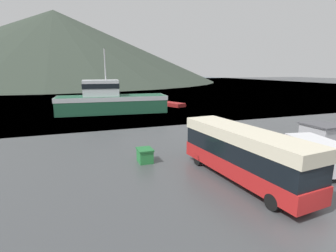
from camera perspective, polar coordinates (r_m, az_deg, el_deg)
ground_plane at (r=14.06m, az=31.31°, el=-20.13°), size 400.00×400.00×0.00m
water_surface at (r=151.55m, az=-16.39°, el=9.00°), size 240.00×240.00×0.00m
hill_backdrop at (r=181.66m, az=-23.22°, el=15.64°), size 193.49×193.49×42.16m
tour_bus at (r=17.56m, az=15.97°, el=-5.51°), size 3.42×10.55×3.42m
delivery_van at (r=21.40m, az=28.36°, el=-5.15°), size 3.10×6.03×2.41m
fishing_boat at (r=44.97m, az=-12.42°, el=5.50°), size 18.26×6.80×10.38m
storage_bin at (r=20.65m, az=-5.05°, el=-6.37°), size 1.16×1.41×1.09m
dock_kiosk at (r=27.16m, az=30.30°, el=-2.07°), size 2.61×3.05×2.39m
small_boat at (r=52.35m, az=0.82°, el=4.76°), size 4.31×6.12×0.72m
mooring_bollard at (r=34.52m, az=10.60°, el=0.88°), size 0.44×0.44×0.88m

